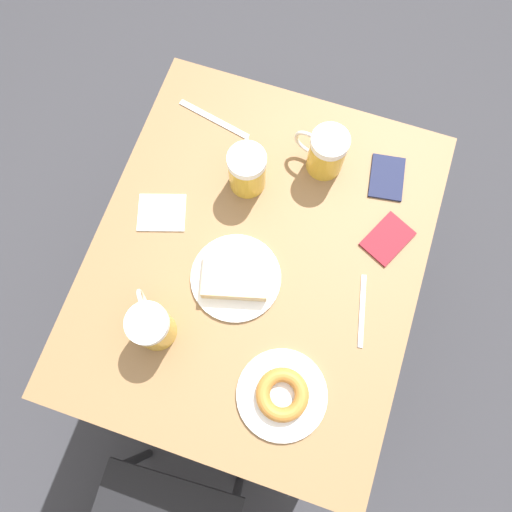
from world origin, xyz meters
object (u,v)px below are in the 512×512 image
at_px(plate_with_donut, 282,395).
at_px(beer_mug_right, 326,152).
at_px(passport_near_edge, 388,239).
at_px(passport_far_edge, 387,177).
at_px(napkin_folded, 162,213).
at_px(fork, 362,311).
at_px(plate_with_cake, 236,276).
at_px(knife, 214,119).
at_px(beer_mug_center, 247,170).
at_px(beer_mug_left, 152,326).

relative_size(plate_with_donut, beer_mug_right, 1.49).
bearing_deg(passport_near_edge, passport_far_edge, -75.23).
relative_size(beer_mug_right, napkin_folded, 0.97).
distance_m(beer_mug_right, fork, 0.41).
height_order(beer_mug_right, napkin_folded, beer_mug_right).
bearing_deg(napkin_folded, plate_with_cake, 156.53).
relative_size(plate_with_donut, knife, 0.98).
relative_size(beer_mug_right, passport_near_edge, 0.94).
xyz_separation_m(napkin_folded, knife, (-0.04, -0.30, -0.00)).
distance_m(beer_mug_center, fork, 0.45).
xyz_separation_m(beer_mug_left, napkin_folded, (0.10, -0.29, -0.07)).
bearing_deg(plate_with_donut, knife, -58.05).
height_order(plate_with_cake, plate_with_donut, plate_with_cake).
bearing_deg(plate_with_donut, napkin_folded, -37.76).
distance_m(napkin_folded, passport_near_edge, 0.59).
bearing_deg(fork, napkin_folded, -8.53).
bearing_deg(passport_near_edge, fork, 86.00).
distance_m(plate_with_donut, passport_near_edge, 0.47).
relative_size(beer_mug_right, passport_far_edge, 1.04).
bearing_deg(knife, beer_mug_left, 96.39).
xyz_separation_m(beer_mug_right, passport_far_edge, (-0.17, -0.02, -0.07)).
bearing_deg(fork, beer_mug_left, 23.91).
bearing_deg(plate_with_cake, fork, -176.40).
bearing_deg(passport_far_edge, knife, -2.39).
distance_m(plate_with_donut, napkin_folded, 0.55).
xyz_separation_m(beer_mug_right, passport_near_edge, (-0.22, 0.15, -0.07)).
relative_size(beer_mug_center, knife, 0.65).
bearing_deg(passport_far_edge, napkin_folded, 28.01).
height_order(plate_with_cake, passport_far_edge, plate_with_cake).
bearing_deg(passport_far_edge, plate_with_donut, 81.13).
distance_m(beer_mug_left, beer_mug_center, 0.45).
xyz_separation_m(beer_mug_center, passport_near_edge, (-0.39, 0.04, -0.07)).
height_order(beer_mug_center, passport_near_edge, beer_mug_center).
distance_m(napkin_folded, knife, 0.31).
bearing_deg(fork, knife, -36.39).
bearing_deg(plate_with_donut, plate_with_cake, -50.09).
xyz_separation_m(beer_mug_center, fork, (-0.38, 0.24, -0.07)).
bearing_deg(fork, passport_far_edge, -85.32).
bearing_deg(knife, beer_mug_center, 135.07).
bearing_deg(beer_mug_left, plate_with_donut, 171.68).
relative_size(knife, passport_near_edge, 1.44).
relative_size(beer_mug_right, fork, 0.80).
bearing_deg(passport_near_edge, beer_mug_left, 40.44).
distance_m(fork, knife, 0.65).
bearing_deg(beer_mug_left, passport_far_edge, -126.98).
relative_size(plate_with_donut, beer_mug_left, 1.56).
distance_m(beer_mug_center, passport_far_edge, 0.38).
bearing_deg(plate_with_donut, fork, -116.65).
distance_m(plate_with_cake, passport_far_edge, 0.48).
relative_size(napkin_folded, knife, 0.68).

